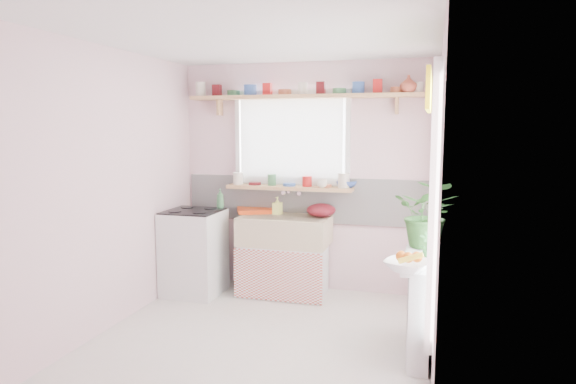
# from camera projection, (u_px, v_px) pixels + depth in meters

# --- Properties ---
(room) EXTENTS (3.20, 3.20, 3.20)m
(room) POSITION_uv_depth(u_px,v_px,m) (355.00, 174.00, 4.77)
(room) COLOR white
(room) RESTS_ON ground
(sink_unit) EXTENTS (0.95, 0.65, 1.11)m
(sink_unit) POSITION_uv_depth(u_px,v_px,m) (285.00, 255.00, 5.52)
(sink_unit) COLOR white
(sink_unit) RESTS_ON ground
(cooker) EXTENTS (0.58, 0.58, 0.93)m
(cooker) POSITION_uv_depth(u_px,v_px,m) (194.00, 252.00, 5.54)
(cooker) COLOR white
(cooker) RESTS_ON ground
(radiator_ledge) EXTENTS (0.22, 0.95, 0.78)m
(radiator_ledge) POSITION_uv_depth(u_px,v_px,m) (420.00, 304.00, 4.09)
(radiator_ledge) COLOR white
(radiator_ledge) RESTS_ON ground
(windowsill) EXTENTS (1.40, 0.22, 0.04)m
(windowsill) POSITION_uv_depth(u_px,v_px,m) (289.00, 188.00, 5.61)
(windowsill) COLOR tan
(windowsill) RESTS_ON room
(pine_shelf) EXTENTS (2.52, 0.24, 0.04)m
(pine_shelf) POSITION_uv_depth(u_px,v_px,m) (303.00, 97.00, 5.43)
(pine_shelf) COLOR tan
(pine_shelf) RESTS_ON room
(shelf_crockery) EXTENTS (2.47, 0.11, 0.12)m
(shelf_crockery) POSITION_uv_depth(u_px,v_px,m) (301.00, 90.00, 5.43)
(shelf_crockery) COLOR silver
(shelf_crockery) RESTS_ON pine_shelf
(sill_crockery) EXTENTS (1.35, 0.11, 0.12)m
(sill_crockery) POSITION_uv_depth(u_px,v_px,m) (288.00, 181.00, 5.60)
(sill_crockery) COLOR silver
(sill_crockery) RESTS_ON windowsill
(dish_tray) EXTENTS (0.54, 0.49, 0.04)m
(dish_tray) POSITION_uv_depth(u_px,v_px,m) (258.00, 210.00, 5.76)
(dish_tray) COLOR #F44B15
(dish_tray) RESTS_ON sink_unit
(colander) EXTENTS (0.39, 0.39, 0.14)m
(colander) POSITION_uv_depth(u_px,v_px,m) (321.00, 210.00, 5.46)
(colander) COLOR #5D101A
(colander) RESTS_ON sink_unit
(jade_plant) EXTENTS (0.60, 0.55, 0.59)m
(jade_plant) POSITION_uv_depth(u_px,v_px,m) (428.00, 214.00, 4.38)
(jade_plant) COLOR #2B5B24
(jade_plant) RESTS_ON radiator_ledge
(fruit_bowl) EXTENTS (0.41, 0.41, 0.08)m
(fruit_bowl) POSITION_uv_depth(u_px,v_px,m) (408.00, 266.00, 3.68)
(fruit_bowl) COLOR white
(fruit_bowl) RESTS_ON radiator_ledge
(herb_pot) EXTENTS (0.13, 0.11, 0.20)m
(herb_pot) POSITION_uv_depth(u_px,v_px,m) (426.00, 245.00, 4.04)
(herb_pot) COLOR #2B6B2D
(herb_pot) RESTS_ON radiator_ledge
(soap_bottle_sink) EXTENTS (0.10, 0.10, 0.19)m
(soap_bottle_sink) POSITION_uv_depth(u_px,v_px,m) (277.00, 206.00, 5.60)
(soap_bottle_sink) COLOR #E8F26B
(soap_bottle_sink) RESTS_ON sink_unit
(sill_cup) EXTENTS (0.11, 0.11, 0.09)m
(sill_cup) POSITION_uv_depth(u_px,v_px,m) (322.00, 184.00, 5.44)
(sill_cup) COLOR beige
(sill_cup) RESTS_ON windowsill
(sill_bowl) EXTENTS (0.23, 0.23, 0.07)m
(sill_bowl) POSITION_uv_depth(u_px,v_px,m) (346.00, 184.00, 5.49)
(sill_bowl) COLOR #3353A8
(sill_bowl) RESTS_ON windowsill
(shelf_vase) EXTENTS (0.21, 0.21, 0.17)m
(shelf_vase) POSITION_uv_depth(u_px,v_px,m) (408.00, 84.00, 5.07)
(shelf_vase) COLOR #A54732
(shelf_vase) RESTS_ON pine_shelf
(cooker_bottle) EXTENTS (0.10, 0.10, 0.21)m
(cooker_bottle) POSITION_uv_depth(u_px,v_px,m) (220.00, 198.00, 5.62)
(cooker_bottle) COLOR #40804D
(cooker_bottle) RESTS_ON cooker
(fruit) EXTENTS (0.20, 0.14, 0.10)m
(fruit) POSITION_uv_depth(u_px,v_px,m) (409.00, 257.00, 3.67)
(fruit) COLOR #D95F12
(fruit) RESTS_ON fruit_bowl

